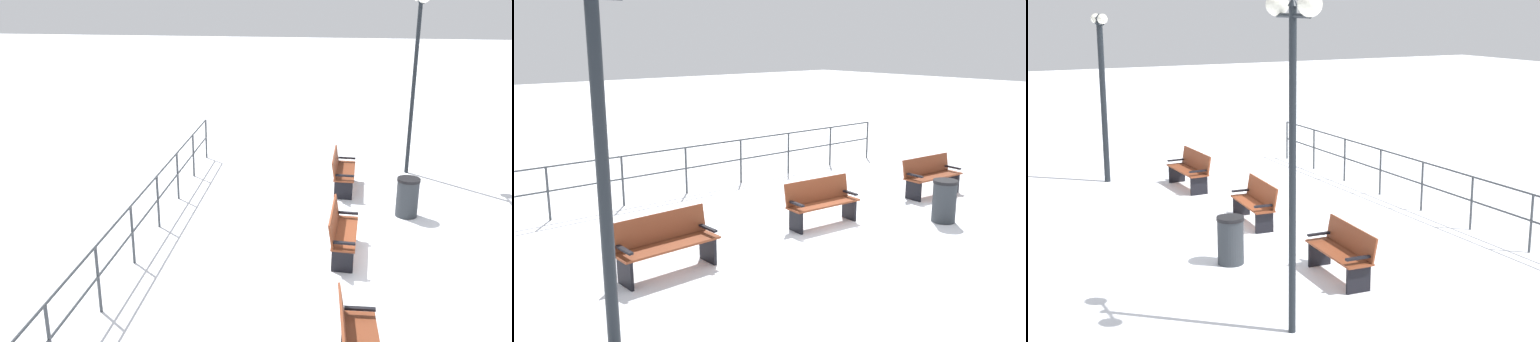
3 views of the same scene
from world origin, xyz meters
TOP-DOWN VIEW (x-y plane):
  - ground_plane at (0.00, 0.00)m, footprint 80.00×80.00m
  - bench_second at (-0.07, 0.01)m, footprint 0.60×1.60m
  - bench_third at (0.00, 3.54)m, footprint 0.62×1.61m
  - lamppost_middle at (1.74, 5.02)m, footprint 0.31×1.20m
  - waterfront_railing at (-3.76, 0.00)m, footprint 0.05×11.33m
  - trash_bin at (1.38, 2.03)m, footprint 0.49×0.49m

SIDE VIEW (x-z plane):
  - ground_plane at x=0.00m, z-range 0.00..0.00m
  - trash_bin at x=1.38m, z-range 0.00..0.86m
  - bench_third at x=0.00m, z-range 0.03..0.92m
  - bench_second at x=-0.07m, z-range 0.03..0.93m
  - waterfront_railing at x=-3.76m, z-range 0.18..1.30m
  - lamppost_middle at x=1.74m, z-range 1.25..5.89m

